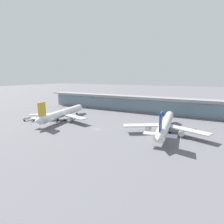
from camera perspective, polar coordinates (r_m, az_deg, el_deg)
ground_plane at (r=116.90m, az=-4.70°, el=-5.53°), size 1200.00×1200.00×0.00m
airliner_left_stand at (r=145.03m, az=-15.65°, el=-0.41°), size 48.88×64.28×17.18m
airliner_centre_stand at (r=112.35m, az=16.69°, el=-3.80°), size 49.44×64.56×17.18m
service_truck_near_nose_white at (r=133.94m, az=-17.36°, el=-3.48°), size 3.44×6.88×2.70m
service_truck_under_wing_yellow at (r=153.99m, az=-25.27°, el=-1.83°), size 5.99×8.66×2.95m
service_truck_mid_apron_grey at (r=118.88m, az=26.79°, el=-6.04°), size 6.88×3.41×2.70m
terminal_building at (r=176.78m, az=7.54°, el=2.76°), size 202.23×12.80×15.20m
safety_cone_alpha at (r=140.22m, az=-24.46°, el=-3.54°), size 0.62×0.62×0.70m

